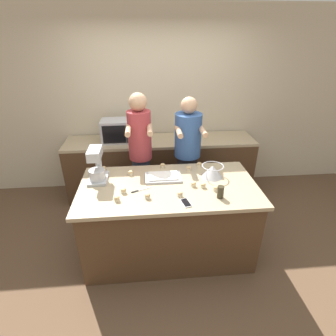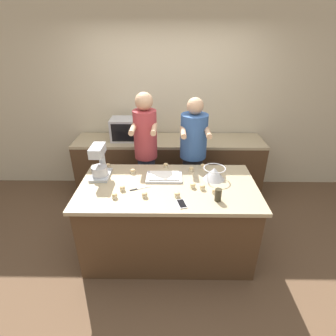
# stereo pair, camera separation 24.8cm
# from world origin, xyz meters

# --- Properties ---
(ground_plane) EXTENTS (16.00, 16.00, 0.00)m
(ground_plane) POSITION_xyz_m (0.00, 0.00, 0.00)
(ground_plane) COLOR brown
(back_wall) EXTENTS (10.00, 0.06, 2.70)m
(back_wall) POSITION_xyz_m (0.00, 1.64, 1.35)
(back_wall) COLOR beige
(back_wall) RESTS_ON ground_plane
(island_counter) EXTENTS (1.87, 0.98, 0.89)m
(island_counter) POSITION_xyz_m (0.00, 0.00, 0.44)
(island_counter) COLOR #4C331E
(island_counter) RESTS_ON ground_plane
(back_counter) EXTENTS (2.80, 0.60, 0.90)m
(back_counter) POSITION_xyz_m (0.00, 1.29, 0.45)
(back_counter) COLOR #4C331E
(back_counter) RESTS_ON ground_plane
(person_left) EXTENTS (0.31, 0.49, 1.71)m
(person_left) POSITION_xyz_m (-0.29, 0.72, 0.92)
(person_left) COLOR #33384C
(person_left) RESTS_ON ground_plane
(person_right) EXTENTS (0.35, 0.51, 1.65)m
(person_right) POSITION_xyz_m (0.31, 0.72, 0.87)
(person_right) COLOR #232328
(person_right) RESTS_ON ground_plane
(stand_mixer) EXTENTS (0.20, 0.30, 0.37)m
(stand_mixer) POSITION_xyz_m (-0.75, 0.18, 1.05)
(stand_mixer) COLOR #B2B7BC
(stand_mixer) RESTS_ON island_counter
(mixing_bowl) EXTENTS (0.24, 0.24, 0.14)m
(mixing_bowl) POSITION_xyz_m (0.50, 0.14, 0.96)
(mixing_bowl) COLOR #BCBCC1
(mixing_bowl) RESTS_ON island_counter
(baking_tray) EXTENTS (0.40, 0.25, 0.04)m
(baking_tray) POSITION_xyz_m (-0.04, 0.15, 0.90)
(baking_tray) COLOR #BCBCC1
(baking_tray) RESTS_ON island_counter
(microwave_oven) EXTENTS (0.47, 0.33, 0.32)m
(microwave_oven) POSITION_xyz_m (-0.61, 1.29, 1.06)
(microwave_oven) COLOR #B7B7BC
(microwave_oven) RESTS_ON back_counter
(cell_phone) EXTENTS (0.10, 0.16, 0.01)m
(cell_phone) POSITION_xyz_m (0.13, -0.34, 0.89)
(cell_phone) COLOR silver
(cell_phone) RESTS_ON island_counter
(drinking_glass) EXTENTS (0.07, 0.07, 0.13)m
(drinking_glass) POSITION_xyz_m (0.48, -0.28, 0.95)
(drinking_glass) COLOR #332D1E
(drinking_glass) RESTS_ON island_counter
(knife) EXTENTS (0.21, 0.10, 0.01)m
(knife) POSITION_xyz_m (-0.30, -0.08, 0.89)
(knife) COLOR #BCBCC1
(knife) RESTS_ON island_counter
(cupcake_0) EXTENTS (0.05, 0.05, 0.06)m
(cupcake_0) POSITION_xyz_m (0.47, -0.15, 0.91)
(cupcake_0) COLOR beige
(cupcake_0) RESTS_ON island_counter
(cupcake_1) EXTENTS (0.05, 0.05, 0.06)m
(cupcake_1) POSITION_xyz_m (0.09, -0.22, 0.91)
(cupcake_1) COLOR beige
(cupcake_1) RESTS_ON island_counter
(cupcake_2) EXTENTS (0.05, 0.05, 0.06)m
(cupcake_2) POSITION_xyz_m (-0.52, -0.25, 0.91)
(cupcake_2) COLOR beige
(cupcake_2) RESTS_ON island_counter
(cupcake_3) EXTENTS (0.05, 0.05, 0.06)m
(cupcake_3) POSITION_xyz_m (0.27, 0.32, 0.91)
(cupcake_3) COLOR beige
(cupcake_3) RESTS_ON island_counter
(cupcake_4) EXTENTS (0.05, 0.05, 0.06)m
(cupcake_4) POSITION_xyz_m (0.26, -0.05, 0.91)
(cupcake_4) COLOR beige
(cupcake_4) RESTS_ON island_counter
(cupcake_5) EXTENTS (0.05, 0.05, 0.06)m
(cupcake_5) POSITION_xyz_m (-0.03, 0.41, 0.91)
(cupcake_5) COLOR beige
(cupcake_5) RESTS_ON island_counter
(cupcake_6) EXTENTS (0.05, 0.05, 0.06)m
(cupcake_6) POSITION_xyz_m (-0.40, 0.26, 0.91)
(cupcake_6) COLOR beige
(cupcake_6) RESTS_ON island_counter
(cupcake_7) EXTENTS (0.05, 0.05, 0.06)m
(cupcake_7) POSITION_xyz_m (0.41, 0.40, 0.91)
(cupcake_7) COLOR beige
(cupcake_7) RESTS_ON island_counter
(cupcake_8) EXTENTS (0.05, 0.05, 0.06)m
(cupcake_8) POSITION_xyz_m (-0.46, -0.11, 0.91)
(cupcake_8) COLOR beige
(cupcake_8) RESTS_ON island_counter
(cupcake_9) EXTENTS (0.05, 0.05, 0.06)m
(cupcake_9) POSITION_xyz_m (-0.72, 0.39, 0.91)
(cupcake_9) COLOR beige
(cupcake_9) RESTS_ON island_counter
(cupcake_10) EXTENTS (0.05, 0.05, 0.06)m
(cupcake_10) POSITION_xyz_m (-0.22, -0.23, 0.91)
(cupcake_10) COLOR beige
(cupcake_10) RESTS_ON island_counter
(cupcake_11) EXTENTS (0.05, 0.05, 0.06)m
(cupcake_11) POSITION_xyz_m (0.35, -0.08, 0.91)
(cupcake_11) COLOR beige
(cupcake_11) RESTS_ON island_counter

